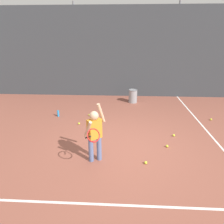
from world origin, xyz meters
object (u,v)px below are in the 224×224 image
tennis_ball_1 (146,163)px  tennis_ball_0 (89,115)px  tennis_ball_4 (79,123)px  tennis_ball_2 (174,135)px  ball_hopper (133,96)px  tennis_ball_5 (211,119)px  tennis_player (95,132)px  tennis_ball_3 (167,146)px  water_bottle (58,113)px

tennis_ball_1 → tennis_ball_0: bearing=121.2°
tennis_ball_0 → tennis_ball_4: 0.81m
tennis_ball_2 → ball_hopper: bearing=108.5°
tennis_ball_0 → tennis_ball_4: size_ratio=1.00×
tennis_ball_0 → tennis_ball_5: same height
tennis_player → tennis_ball_3: size_ratio=20.46×
tennis_player → ball_hopper: bearing=37.2°
water_bottle → tennis_ball_0: water_bottle is taller
tennis_ball_3 → tennis_ball_4: (-2.57, 1.32, 0.00)m
water_bottle → tennis_ball_3: 3.98m
tennis_player → tennis_ball_1: (1.15, -0.07, -0.69)m
tennis_ball_3 → tennis_ball_4: bearing=152.9°
tennis_ball_0 → tennis_ball_1: 3.36m
tennis_ball_4 → tennis_ball_3: bearing=-27.1°
tennis_player → ball_hopper: (1.03, 4.48, -0.44)m
ball_hopper → tennis_ball_5: ball_hopper is taller
tennis_ball_1 → tennis_ball_5: (2.47, 2.68, 0.00)m
tennis_ball_0 → tennis_ball_1: bearing=-58.8°
tennis_player → tennis_ball_5: 4.51m
tennis_ball_3 → tennis_ball_1: bearing=-128.9°
tennis_ball_0 → tennis_ball_3: bearing=-41.6°
ball_hopper → tennis_ball_5: (2.59, -1.87, -0.26)m
tennis_ball_1 → tennis_ball_5: 3.64m
water_bottle → tennis_ball_0: (1.09, 0.12, -0.08)m
tennis_ball_2 → tennis_ball_4: bearing=166.6°
tennis_ball_1 → tennis_ball_2: (0.93, 1.40, 0.00)m
tennis_ball_3 → tennis_ball_5: same height
ball_hopper → tennis_ball_1: (0.12, -4.55, -0.26)m
tennis_ball_4 → tennis_ball_1: bearing=-47.0°
tennis_ball_0 → tennis_ball_3: (2.36, -2.10, 0.00)m
tennis_ball_0 → tennis_player: bearing=-78.1°
ball_hopper → tennis_ball_5: bearing=-35.9°
ball_hopper → tennis_ball_4: ball_hopper is taller
tennis_player → tennis_ball_0: size_ratio=20.46×
tennis_player → tennis_ball_2: tennis_player is taller
water_bottle → tennis_ball_4: 1.10m
tennis_player → tennis_ball_4: (-0.80, 2.02, -0.69)m
ball_hopper → tennis_player: bearing=-103.0°
tennis_ball_1 → tennis_ball_2: 1.69m
water_bottle → tennis_ball_5: water_bottle is taller
tennis_player → tennis_ball_5: tennis_player is taller
tennis_player → ball_hopper: tennis_player is taller
tennis_player → water_bottle: (-1.68, 2.68, -0.62)m
tennis_ball_3 → tennis_ball_4: size_ratio=1.00×
tennis_player → tennis_ball_2: 2.57m
ball_hopper → tennis_ball_1: bearing=-88.5°
tennis_ball_2 → tennis_ball_1: bearing=-123.6°
tennis_ball_1 → tennis_ball_2: same height
ball_hopper → water_bottle: 3.26m
water_bottle → tennis_ball_3: bearing=-29.8°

